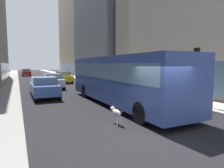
{
  "coord_description": "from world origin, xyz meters",
  "views": [
    {
      "loc": [
        -4.65,
        -5.78,
        2.56
      ],
      "look_at": [
        0.48,
        4.76,
        1.4
      ],
      "focal_mm": 31.29,
      "sensor_mm": 36.0,
      "label": 1
    }
  ],
  "objects_px": {
    "pedestrian_with_handbag": "(183,87)",
    "car_yellow_taxi": "(63,77)",
    "car_white_van": "(53,81)",
    "car_red_coupe": "(26,72)",
    "transit_bus": "(119,77)",
    "car_blue_hatchback": "(44,87)",
    "traffic_light_near": "(197,67)",
    "dalmatian_dog": "(116,112)",
    "pedestrian_in_coat": "(185,88)"
  },
  "relations": [
    {
      "from": "pedestrian_with_handbag",
      "to": "car_yellow_taxi",
      "type": "bearing_deg",
      "value": 104.95
    },
    {
      "from": "car_white_van",
      "to": "car_red_coupe",
      "type": "bearing_deg",
      "value": 93.44
    },
    {
      "from": "transit_bus",
      "to": "car_blue_hatchback",
      "type": "height_order",
      "value": "transit_bus"
    },
    {
      "from": "transit_bus",
      "to": "traffic_light_near",
      "type": "height_order",
      "value": "traffic_light_near"
    },
    {
      "from": "car_blue_hatchback",
      "to": "car_white_van",
      "type": "height_order",
      "value": "same"
    },
    {
      "from": "dalmatian_dog",
      "to": "traffic_light_near",
      "type": "distance_m",
      "value": 6.15
    },
    {
      "from": "car_yellow_taxi",
      "to": "pedestrian_with_handbag",
      "type": "relative_size",
      "value": 2.57
    },
    {
      "from": "dalmatian_dog",
      "to": "pedestrian_with_handbag",
      "type": "bearing_deg",
      "value": 22.21
    },
    {
      "from": "pedestrian_in_coat",
      "to": "traffic_light_near",
      "type": "xyz_separation_m",
      "value": [
        -0.45,
        -1.33,
        1.43
      ]
    },
    {
      "from": "car_blue_hatchback",
      "to": "car_white_van",
      "type": "bearing_deg",
      "value": 74.49
    },
    {
      "from": "car_yellow_taxi",
      "to": "pedestrian_with_handbag",
      "type": "xyz_separation_m",
      "value": [
        4.71,
        -17.64,
        0.19
      ]
    },
    {
      "from": "car_yellow_taxi",
      "to": "car_red_coupe",
      "type": "bearing_deg",
      "value": 100.96
    },
    {
      "from": "car_red_coupe",
      "to": "dalmatian_dog",
      "type": "xyz_separation_m",
      "value": [
        1.91,
        -41.06,
        -0.31
      ]
    },
    {
      "from": "car_red_coupe",
      "to": "traffic_light_near",
      "type": "height_order",
      "value": "traffic_light_near"
    },
    {
      "from": "car_white_van",
      "to": "transit_bus",
      "type": "bearing_deg",
      "value": -77.5
    },
    {
      "from": "car_white_van",
      "to": "car_yellow_taxi",
      "type": "distance_m",
      "value": 6.42
    },
    {
      "from": "traffic_light_near",
      "to": "dalmatian_dog",
      "type": "bearing_deg",
      "value": -172.14
    },
    {
      "from": "car_red_coupe",
      "to": "dalmatian_dog",
      "type": "bearing_deg",
      "value": -87.34
    },
    {
      "from": "dalmatian_dog",
      "to": "traffic_light_near",
      "type": "relative_size",
      "value": 0.28
    },
    {
      "from": "car_blue_hatchback",
      "to": "dalmatian_dog",
      "type": "xyz_separation_m",
      "value": [
        1.91,
        -8.7,
        -0.31
      ]
    },
    {
      "from": "traffic_light_near",
      "to": "pedestrian_in_coat",
      "type": "bearing_deg",
      "value": 71.17
    },
    {
      "from": "transit_bus",
      "to": "car_yellow_taxi",
      "type": "xyz_separation_m",
      "value": [
        0.0,
        16.78,
        -0.95
      ]
    },
    {
      "from": "car_yellow_taxi",
      "to": "pedestrian_with_handbag",
      "type": "bearing_deg",
      "value": -75.05
    },
    {
      "from": "car_white_van",
      "to": "traffic_light_near",
      "type": "relative_size",
      "value": 1.41
    },
    {
      "from": "car_blue_hatchback",
      "to": "pedestrian_in_coat",
      "type": "distance_m",
      "value": 10.47
    },
    {
      "from": "pedestrian_with_handbag",
      "to": "car_blue_hatchback",
      "type": "bearing_deg",
      "value": 145.78
    },
    {
      "from": "transit_bus",
      "to": "car_white_van",
      "type": "bearing_deg",
      "value": 102.5
    },
    {
      "from": "car_blue_hatchback",
      "to": "car_white_van",
      "type": "xyz_separation_m",
      "value": [
        1.6,
        5.76,
        -0.0
      ]
    },
    {
      "from": "car_red_coupe",
      "to": "dalmatian_dog",
      "type": "height_order",
      "value": "car_red_coupe"
    },
    {
      "from": "transit_bus",
      "to": "pedestrian_with_handbag",
      "type": "height_order",
      "value": "transit_bus"
    },
    {
      "from": "car_blue_hatchback",
      "to": "dalmatian_dog",
      "type": "bearing_deg",
      "value": -77.62
    },
    {
      "from": "car_blue_hatchback",
      "to": "pedestrian_in_coat",
      "type": "xyz_separation_m",
      "value": [
        8.15,
        -6.57,
        0.19
      ]
    },
    {
      "from": "car_white_van",
      "to": "traffic_light_near",
      "type": "height_order",
      "value": "traffic_light_near"
    },
    {
      "from": "pedestrian_with_handbag",
      "to": "pedestrian_in_coat",
      "type": "distance_m",
      "value": 0.85
    },
    {
      "from": "car_blue_hatchback",
      "to": "car_red_coupe",
      "type": "bearing_deg",
      "value": 90.0
    },
    {
      "from": "car_blue_hatchback",
      "to": "car_yellow_taxi",
      "type": "xyz_separation_m",
      "value": [
        4.0,
        11.71,
        -0.0
      ]
    },
    {
      "from": "car_blue_hatchback",
      "to": "car_yellow_taxi",
      "type": "distance_m",
      "value": 12.38
    },
    {
      "from": "traffic_light_near",
      "to": "car_red_coupe",
      "type": "bearing_deg",
      "value": 100.83
    },
    {
      "from": "pedestrian_with_handbag",
      "to": "pedestrian_in_coat",
      "type": "xyz_separation_m",
      "value": [
        -0.56,
        -0.64,
        -0.0
      ]
    },
    {
      "from": "car_blue_hatchback",
      "to": "pedestrian_with_handbag",
      "type": "xyz_separation_m",
      "value": [
        8.71,
        -5.92,
        0.19
      ]
    },
    {
      "from": "car_white_van",
      "to": "dalmatian_dog",
      "type": "xyz_separation_m",
      "value": [
        0.31,
        -14.46,
        -0.31
      ]
    },
    {
      "from": "transit_bus",
      "to": "pedestrian_in_coat",
      "type": "bearing_deg",
      "value": -19.91
    },
    {
      "from": "car_white_van",
      "to": "car_red_coupe",
      "type": "relative_size",
      "value": 1.06
    },
    {
      "from": "car_yellow_taxi",
      "to": "dalmatian_dog",
      "type": "height_order",
      "value": "car_yellow_taxi"
    },
    {
      "from": "car_red_coupe",
      "to": "pedestrian_with_handbag",
      "type": "distance_m",
      "value": 39.27
    },
    {
      "from": "transit_bus",
      "to": "pedestrian_with_handbag",
      "type": "distance_m",
      "value": 4.85
    },
    {
      "from": "pedestrian_with_handbag",
      "to": "car_red_coupe",
      "type": "bearing_deg",
      "value": 102.82
    },
    {
      "from": "pedestrian_with_handbag",
      "to": "traffic_light_near",
      "type": "relative_size",
      "value": 0.5
    },
    {
      "from": "transit_bus",
      "to": "car_red_coupe",
      "type": "bearing_deg",
      "value": 96.1
    },
    {
      "from": "car_red_coupe",
      "to": "traffic_light_near",
      "type": "distance_m",
      "value": 41.03
    }
  ]
}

